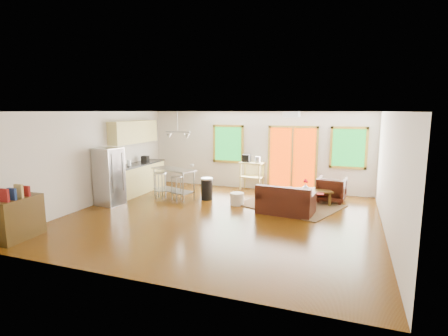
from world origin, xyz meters
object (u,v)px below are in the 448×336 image
(ottoman, at_px, (285,195))
(kitchen_cart, at_px, (251,166))
(rug, at_px, (290,205))
(armchair, at_px, (331,188))
(loveseat, at_px, (285,202))
(refrigerator, at_px, (109,176))
(island, at_px, (174,178))
(coffee_table, at_px, (311,192))

(ottoman, distance_m, kitchen_cart, 1.81)
(rug, height_order, armchair, armchair)
(rug, bearing_deg, loveseat, -89.46)
(rug, bearing_deg, armchair, 38.44)
(refrigerator, xyz_separation_m, island, (1.33, 1.27, -0.19))
(armchair, xyz_separation_m, kitchen_cart, (-2.61, 0.72, 0.41))
(coffee_table, bearing_deg, rug, -148.66)
(armchair, bearing_deg, coffee_table, 50.68)
(rug, distance_m, island, 3.53)
(coffee_table, relative_size, ottoman, 2.26)
(armchair, bearing_deg, loveseat, 63.74)
(rug, distance_m, ottoman, 0.58)
(rug, distance_m, refrigerator, 5.12)
(loveseat, distance_m, armchair, 1.95)
(ottoman, relative_size, kitchen_cart, 0.46)
(rug, height_order, coffee_table, coffee_table)
(kitchen_cart, bearing_deg, loveseat, -56.43)
(rug, bearing_deg, island, -174.24)
(armchair, bearing_deg, refrigerator, 28.77)
(coffee_table, height_order, ottoman, coffee_table)
(ottoman, bearing_deg, refrigerator, -155.10)
(kitchen_cart, bearing_deg, armchair, -15.45)
(rug, distance_m, coffee_table, 0.72)
(loveseat, bearing_deg, armchair, 63.83)
(coffee_table, distance_m, kitchen_cart, 2.47)
(loveseat, height_order, kitchen_cart, kitchen_cart)
(armchair, bearing_deg, kitchen_cart, -9.43)
(rug, distance_m, kitchen_cart, 2.34)
(coffee_table, xyz_separation_m, ottoman, (-0.76, 0.17, -0.19))
(rug, relative_size, refrigerator, 1.57)
(coffee_table, bearing_deg, refrigerator, -159.96)
(island, bearing_deg, armchair, 14.68)
(coffee_table, relative_size, refrigerator, 0.76)
(loveseat, xyz_separation_m, island, (-3.46, 0.47, 0.32))
(loveseat, xyz_separation_m, kitchen_cart, (-1.57, 2.37, 0.51))
(rug, height_order, kitchen_cart, kitchen_cart)
(refrigerator, distance_m, island, 1.85)
(rug, xyz_separation_m, ottoman, (-0.23, 0.50, 0.17))
(loveseat, distance_m, ottoman, 1.34)
(loveseat, xyz_separation_m, armchair, (1.04, 1.65, 0.10))
(refrigerator, bearing_deg, rug, 25.83)
(refrigerator, bearing_deg, coffee_table, 27.23)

